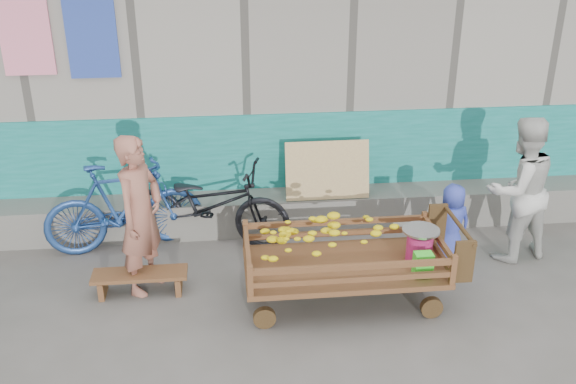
{
  "coord_description": "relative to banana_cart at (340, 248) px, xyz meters",
  "views": [
    {
      "loc": [
        -0.91,
        -4.73,
        3.67
      ],
      "look_at": [
        -0.28,
        1.2,
        1.0
      ],
      "focal_mm": 40.0,
      "sensor_mm": 36.0,
      "label": 1
    }
  ],
  "objects": [
    {
      "name": "ground",
      "position": [
        -0.18,
        -0.66,
        -0.62
      ],
      "size": [
        80.0,
        80.0,
        0.0
      ],
      "primitive_type": "plane",
      "color": "#53514B",
      "rests_on": "ground"
    },
    {
      "name": "building_wall",
      "position": [
        -0.18,
        3.39,
        0.85
      ],
      "size": [
        12.0,
        3.5,
        3.0
      ],
      "color": "gray",
      "rests_on": "ground"
    },
    {
      "name": "banana_cart",
      "position": [
        0.0,
        0.0,
        0.0
      ],
      "size": [
        2.13,
        0.97,
        0.91
      ],
      "color": "brown",
      "rests_on": "ground"
    },
    {
      "name": "bench",
      "position": [
        -2.0,
        0.37,
        -0.44
      ],
      "size": [
        0.96,
        0.29,
        0.24
      ],
      "color": "brown",
      "rests_on": "ground"
    },
    {
      "name": "vendor_man",
      "position": [
        -1.95,
        0.49,
        0.22
      ],
      "size": [
        0.64,
        0.73,
        1.68
      ],
      "primitive_type": "imported",
      "rotation": [
        0.0,
        0.0,
        1.09
      ],
      "color": "#9C5E4C",
      "rests_on": "ground"
    },
    {
      "name": "woman",
      "position": [
        2.11,
        0.72,
        0.21
      ],
      "size": [
        0.93,
        0.79,
        1.66
      ],
      "primitive_type": "imported",
      "rotation": [
        0.0,
        0.0,
        3.37
      ],
      "color": "silver",
      "rests_on": "ground"
    },
    {
      "name": "child",
      "position": [
        1.36,
        0.67,
        -0.15
      ],
      "size": [
        0.49,
        0.35,
        0.94
      ],
      "primitive_type": "imported",
      "rotation": [
        0.0,
        0.0,
        3.27
      ],
      "color": "#3443AF",
      "rests_on": "ground"
    },
    {
      "name": "bicycle_dark",
      "position": [
        -1.29,
        1.39,
        -0.11
      ],
      "size": [
        2.03,
        1.18,
        1.01
      ],
      "primitive_type": "imported",
      "rotation": [
        0.0,
        0.0,
        1.29
      ],
      "color": "black",
      "rests_on": "ground"
    },
    {
      "name": "bicycle_blue",
      "position": [
        -2.25,
        1.36,
        -0.08
      ],
      "size": [
        1.85,
        0.83,
        1.08
      ],
      "primitive_type": "imported",
      "rotation": [
        0.0,
        0.0,
        1.76
      ],
      "color": "#23478C",
      "rests_on": "ground"
    }
  ]
}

